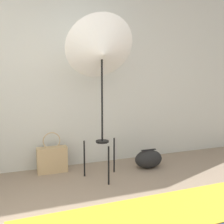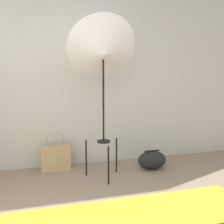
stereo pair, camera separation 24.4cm
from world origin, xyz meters
The scene contains 4 objects.
wall_back centered at (0.00, 2.43, 1.30)m, with size 8.00×0.05×2.60m.
photo_umbrella centered at (0.31, 1.82, 1.54)m, with size 0.84×0.60×1.96m.
tote_bag centered at (-0.25, 2.22, 0.18)m, with size 0.39×0.13×0.54m.
duffel_bag centered at (1.01, 1.92, 0.13)m, with size 0.39×0.25×0.26m.
Camera 1 is at (-0.66, -1.14, 1.27)m, focal length 42.00 mm.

